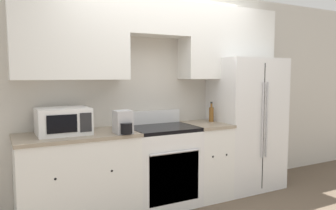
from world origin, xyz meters
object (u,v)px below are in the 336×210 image
at_px(oven_range, 162,165).
at_px(microwave, 63,121).
at_px(refrigerator, 244,123).
at_px(bottle, 211,114).

distance_m(oven_range, microwave, 1.25).
relative_size(refrigerator, bottle, 6.79).
height_order(refrigerator, microwave, refrigerator).
relative_size(oven_range, refrigerator, 0.62).
relative_size(oven_range, microwave, 2.11).
distance_m(oven_range, refrigerator, 1.34).
bearing_deg(refrigerator, bottle, 176.77).
height_order(microwave, bottle, microwave).
height_order(oven_range, bottle, bottle).
distance_m(microwave, bottle, 1.85).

